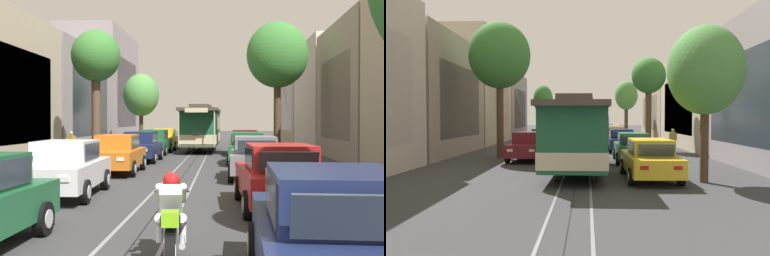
# 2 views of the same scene
# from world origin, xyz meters

# --- Properties ---
(ground_plane) EXTENTS (160.00, 160.00, 0.00)m
(ground_plane) POSITION_xyz_m (0.00, 20.29, 0.00)
(ground_plane) COLOR #38383A
(trolley_track_rails) EXTENTS (1.14, 58.73, 0.01)m
(trolley_track_rails) POSITION_xyz_m (0.00, 23.37, 0.00)
(trolley_track_rails) COLOR gray
(trolley_track_rails) RESTS_ON ground
(building_facade_left) EXTENTS (5.51, 50.43, 10.63)m
(building_facade_left) POSITION_xyz_m (-10.30, 26.03, 4.15)
(building_facade_left) COLOR tan
(building_facade_left) RESTS_ON ground
(parked_car_white_second_left) EXTENTS (2.14, 4.42, 1.58)m
(parked_car_white_second_left) POSITION_xyz_m (-2.93, 9.52, 0.80)
(parked_car_white_second_left) COLOR silver
(parked_car_white_second_left) RESTS_ON ground
(parked_car_orange_mid_left) EXTENTS (2.06, 4.39, 1.58)m
(parked_car_orange_mid_left) POSITION_xyz_m (-2.79, 15.62, 0.80)
(parked_car_orange_mid_left) COLOR orange
(parked_car_orange_mid_left) RESTS_ON ground
(parked_car_navy_fourth_left) EXTENTS (2.01, 4.36, 1.58)m
(parked_car_navy_fourth_left) POSITION_xyz_m (-2.77, 21.27, 0.80)
(parked_car_navy_fourth_left) COLOR #19234C
(parked_car_navy_fourth_left) RESTS_ON ground
(parked_car_green_fifth_left) EXTENTS (2.06, 4.39, 1.58)m
(parked_car_green_fifth_left) POSITION_xyz_m (-2.88, 27.05, 0.80)
(parked_car_green_fifth_left) COLOR #1E6038
(parked_car_green_fifth_left) RESTS_ON ground
(parked_car_yellow_sixth_left) EXTENTS (2.03, 4.38, 1.58)m
(parked_car_yellow_sixth_left) POSITION_xyz_m (-2.85, 32.44, 0.80)
(parked_car_yellow_sixth_left) COLOR gold
(parked_car_yellow_sixth_left) RESTS_ON ground
(parked_car_navy_near_right) EXTENTS (2.09, 4.40, 1.58)m
(parked_car_navy_near_right) POSITION_xyz_m (2.87, 1.76, 0.80)
(parked_car_navy_near_right) COLOR #19234C
(parked_car_navy_near_right) RESTS_ON ground
(parked_car_red_second_right) EXTENTS (2.13, 4.42, 1.58)m
(parked_car_red_second_right) POSITION_xyz_m (2.92, 7.85, 0.80)
(parked_car_red_second_right) COLOR red
(parked_car_red_second_right) RESTS_ON ground
(parked_car_grey_mid_right) EXTENTS (2.08, 4.40, 1.58)m
(parked_car_grey_mid_right) POSITION_xyz_m (2.74, 14.05, 0.80)
(parked_car_grey_mid_right) COLOR slate
(parked_car_grey_mid_right) RESTS_ON ground
(parked_car_green_fourth_right) EXTENTS (2.09, 4.40, 1.58)m
(parked_car_green_fourth_right) POSITION_xyz_m (2.75, 20.34, 0.80)
(parked_car_green_fourth_right) COLOR #1E6038
(parked_car_green_fourth_right) RESTS_ON ground
(parked_car_maroon_fifth_right) EXTENTS (2.05, 4.38, 1.58)m
(parked_car_maroon_fifth_right) POSITION_xyz_m (2.89, 26.32, 0.80)
(parked_car_maroon_fifth_right) COLOR maroon
(parked_car_maroon_fifth_right) RESTS_ON ground
(street_tree_kerb_left_second) EXTENTS (2.47, 2.47, 6.75)m
(street_tree_kerb_left_second) POSITION_xyz_m (-4.87, 20.19, 5.27)
(street_tree_kerb_left_second) COLOR brown
(street_tree_kerb_left_second) RESTS_ON ground
(street_tree_kerb_left_mid) EXTENTS (2.75, 3.02, 5.80)m
(street_tree_kerb_left_mid) POSITION_xyz_m (-4.76, 33.08, 4.13)
(street_tree_kerb_left_mid) COLOR #4C3826
(street_tree_kerb_left_mid) RESTS_ON ground
(street_tree_kerb_right_second) EXTENTS (3.65, 3.01, 8.05)m
(street_tree_kerb_right_second) POSITION_xyz_m (4.78, 25.19, 6.02)
(street_tree_kerb_right_second) COLOR #4C3826
(street_tree_kerb_right_second) RESTS_ON ground
(cable_car_trolley) EXTENTS (2.77, 9.17, 3.28)m
(cable_car_trolley) POSITION_xyz_m (-0.00, 30.86, 1.66)
(cable_car_trolley) COLOR #1E5B38
(cable_car_trolley) RESTS_ON ground
(motorcycle_with_rider) EXTENTS (0.60, 1.99, 1.37)m
(motorcycle_with_rider) POSITION_xyz_m (0.79, 3.12, 0.65)
(motorcycle_with_rider) COLOR black
(motorcycle_with_rider) RESTS_ON ground
(pedestrian_on_left_pavement) EXTENTS (0.55, 0.33, 1.61)m
(pedestrian_on_left_pavement) POSITION_xyz_m (-6.45, 21.09, 0.91)
(pedestrian_on_left_pavement) COLOR slate
(pedestrian_on_left_pavement) RESTS_ON ground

